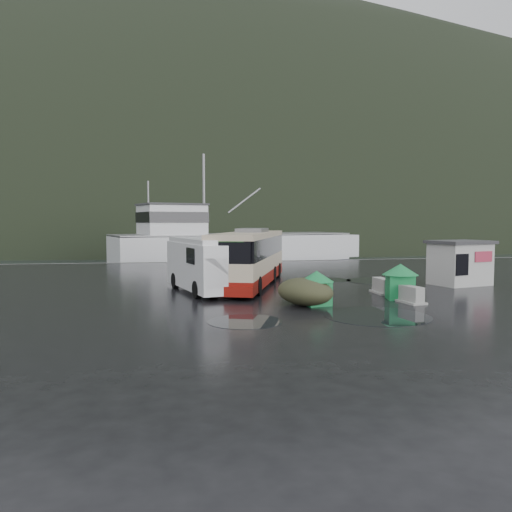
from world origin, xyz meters
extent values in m
plane|color=black|center=(0.00, 0.00, 0.00)|extent=(160.00, 160.00, 0.00)
cube|color=black|center=(0.00, 110.00, 0.00)|extent=(300.00, 180.00, 0.02)
cube|color=#999993|center=(0.00, 20.00, 0.00)|extent=(160.00, 0.60, 1.50)
ellipsoid|color=black|center=(10.00, 250.00, 0.00)|extent=(780.00, 540.00, 570.00)
cylinder|color=black|center=(2.71, -5.36, 0.01)|extent=(3.87, 3.87, 0.01)
cylinder|color=black|center=(-2.16, -5.54, 0.01)|extent=(2.61, 2.61, 0.01)
cylinder|color=black|center=(4.46, 5.62, 0.01)|extent=(2.57, 2.57, 0.01)
cylinder|color=black|center=(7.03, 4.70, 0.01)|extent=(3.46, 3.46, 0.01)
camera|label=1|loc=(-4.65, -22.23, 3.43)|focal=35.00mm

